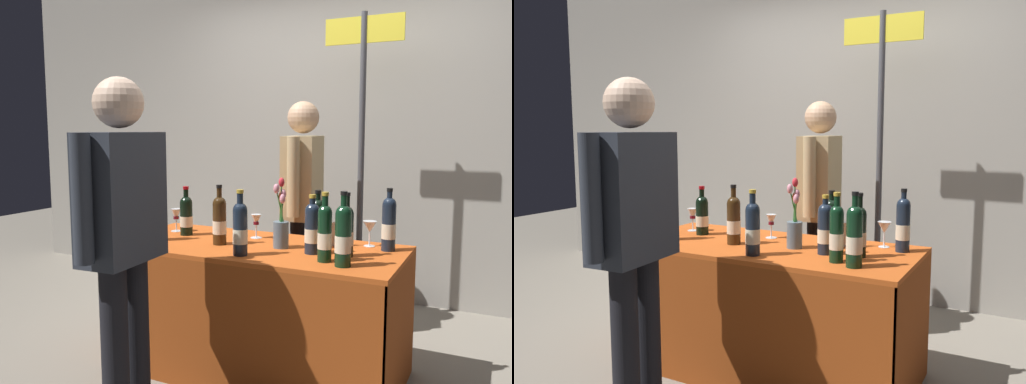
% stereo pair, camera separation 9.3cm
% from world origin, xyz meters
% --- Properties ---
extents(ground_plane, '(12.00, 12.00, 0.00)m').
position_xyz_m(ground_plane, '(0.00, 0.00, 0.00)').
color(ground_plane, gray).
extents(back_partition, '(6.62, 0.12, 3.13)m').
position_xyz_m(back_partition, '(0.00, 1.60, 1.57)').
color(back_partition, '#9E998E').
rests_on(back_partition, ground_plane).
extents(tasting_table, '(1.63, 0.74, 0.73)m').
position_xyz_m(tasting_table, '(0.00, 0.00, 0.51)').
color(tasting_table, '#B74C19').
rests_on(tasting_table, ground_plane).
extents(featured_wine_bottle, '(0.08, 0.08, 0.34)m').
position_xyz_m(featured_wine_bottle, '(-0.59, -0.15, 0.88)').
color(featured_wine_bottle, black).
rests_on(featured_wine_bottle, tasting_table).
extents(display_bottle_0, '(0.07, 0.07, 0.33)m').
position_xyz_m(display_bottle_0, '(0.53, -0.03, 0.87)').
color(display_bottle_0, black).
rests_on(display_bottle_0, tasting_table).
extents(display_bottle_1, '(0.08, 0.08, 0.36)m').
position_xyz_m(display_bottle_1, '(0.57, -0.23, 0.88)').
color(display_bottle_1, black).
rests_on(display_bottle_1, tasting_table).
extents(display_bottle_2, '(0.07, 0.07, 0.34)m').
position_xyz_m(display_bottle_2, '(0.69, 0.19, 0.88)').
color(display_bottle_2, '#192333').
rests_on(display_bottle_2, tasting_table).
extents(display_bottle_3, '(0.08, 0.08, 0.31)m').
position_xyz_m(display_bottle_3, '(0.35, -0.05, 0.87)').
color(display_bottle_3, '#192333').
rests_on(display_bottle_3, tasting_table).
extents(display_bottle_4, '(0.08, 0.08, 0.34)m').
position_xyz_m(display_bottle_4, '(-0.19, -0.07, 0.87)').
color(display_bottle_4, '#38230F').
rests_on(display_bottle_4, tasting_table).
extents(display_bottle_5, '(0.08, 0.08, 0.32)m').
position_xyz_m(display_bottle_5, '(0.33, 0.10, 0.87)').
color(display_bottle_5, black).
rests_on(display_bottle_5, tasting_table).
extents(display_bottle_6, '(0.08, 0.08, 0.30)m').
position_xyz_m(display_bottle_6, '(-0.51, 0.06, 0.86)').
color(display_bottle_6, black).
rests_on(display_bottle_6, tasting_table).
extents(display_bottle_7, '(0.08, 0.08, 0.34)m').
position_xyz_m(display_bottle_7, '(0.03, -0.25, 0.88)').
color(display_bottle_7, '#192333').
rests_on(display_bottle_7, tasting_table).
extents(display_bottle_8, '(0.07, 0.07, 0.34)m').
position_xyz_m(display_bottle_8, '(0.46, -0.18, 0.88)').
color(display_bottle_8, black).
rests_on(display_bottle_8, tasting_table).
extents(wine_glass_near_vendor, '(0.07, 0.07, 0.14)m').
position_xyz_m(wine_glass_near_vendor, '(-0.63, 0.13, 0.83)').
color(wine_glass_near_vendor, silver).
rests_on(wine_glass_near_vendor, tasting_table).
extents(wine_glass_mid, '(0.07, 0.07, 0.14)m').
position_xyz_m(wine_glass_mid, '(-0.08, 0.17, 0.83)').
color(wine_glass_mid, silver).
rests_on(wine_glass_mid, tasting_table).
extents(wine_glass_near_taster, '(0.08, 0.08, 0.14)m').
position_xyz_m(wine_glass_near_taster, '(0.58, 0.25, 0.84)').
color(wine_glass_near_taster, silver).
rests_on(wine_glass_near_taster, tasting_table).
extents(flower_vase, '(0.09, 0.09, 0.39)m').
position_xyz_m(flower_vase, '(0.15, 0.00, 0.85)').
color(flower_vase, slate).
rests_on(flower_vase, tasting_table).
extents(brochure_stand, '(0.13, 0.10, 0.14)m').
position_xyz_m(brochure_stand, '(0.41, 0.17, 0.80)').
color(brochure_stand, silver).
rests_on(brochure_stand, tasting_table).
extents(vendor_presenter, '(0.27, 0.58, 1.56)m').
position_xyz_m(vendor_presenter, '(-0.00, 0.72, 0.93)').
color(vendor_presenter, black).
rests_on(vendor_presenter, ground_plane).
extents(taster_foreground_right, '(0.23, 0.57, 1.60)m').
position_xyz_m(taster_foreground_right, '(-0.26, -0.80, 0.95)').
color(taster_foreground_right, black).
rests_on(taster_foreground_right, ground_plane).
extents(booth_signpost, '(0.55, 0.04, 2.18)m').
position_xyz_m(booth_signpost, '(0.31, 1.05, 1.35)').
color(booth_signpost, '#47474C').
rests_on(booth_signpost, ground_plane).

